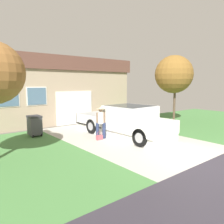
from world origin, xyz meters
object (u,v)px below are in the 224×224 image
object	(u,v)px
house_with_garage	(51,89)
wheeled_trash_bin	(35,125)
handbag	(99,137)
person_with_hat	(101,121)
neighbor_tree	(175,75)
pickup_truck	(128,123)

from	to	relation	value
house_with_garage	wheeled_trash_bin	distance (m)	5.98
handbag	wheeled_trash_bin	size ratio (longest dim) A/B	0.38
person_with_hat	house_with_garage	size ratio (longest dim) A/B	0.15
handbag	house_with_garage	bearing A→B (deg)	83.34
person_with_hat	neighbor_tree	bearing A→B (deg)	37.70
handbag	neighbor_tree	xyz separation A→B (m)	(7.02, 0.74, 3.20)
pickup_truck	house_with_garage	size ratio (longest dim) A/B	0.54
wheeled_trash_bin	handbag	bearing A→B (deg)	-51.54
neighbor_tree	wheeled_trash_bin	world-z (taller)	neighbor_tree
person_with_hat	house_with_garage	xyz separation A→B (m)	(0.66, 7.39, 1.42)
person_with_hat	handbag	bearing A→B (deg)	-105.88
handbag	wheeled_trash_bin	xyz separation A→B (m)	(-2.17, 2.73, 0.45)
pickup_truck	person_with_hat	bearing A→B (deg)	-28.96
pickup_truck	person_with_hat	distance (m)	1.44
pickup_truck	neighbor_tree	size ratio (longest dim) A/B	1.22
person_with_hat	house_with_garage	distance (m)	7.56
person_with_hat	house_with_garage	world-z (taller)	house_with_garage
person_with_hat	wheeled_trash_bin	xyz separation A→B (m)	(-2.39, 2.53, -0.27)
pickup_truck	neighbor_tree	xyz separation A→B (m)	(5.50, 1.17, 2.60)
pickup_truck	wheeled_trash_bin	distance (m)	4.85
house_with_garage	person_with_hat	bearing A→B (deg)	-95.14
neighbor_tree	wheeled_trash_bin	xyz separation A→B (m)	(-9.19, 1.98, -2.75)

